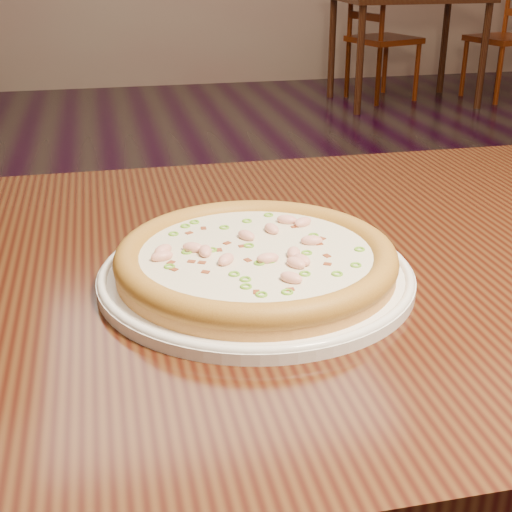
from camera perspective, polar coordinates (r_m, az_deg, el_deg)
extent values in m
plane|color=black|center=(1.89, 6.27, -11.43)|extent=(9.00, 9.00, 0.00)
cube|color=black|center=(0.85, 7.15, -1.04)|extent=(1.20, 0.80, 0.04)
cylinder|color=white|center=(0.77, 0.00, -1.63)|extent=(0.34, 0.34, 0.01)
torus|color=white|center=(0.77, 0.00, -1.23)|extent=(0.34, 0.34, 0.01)
cylinder|color=gold|center=(0.76, 0.00, -0.62)|extent=(0.30, 0.30, 0.02)
torus|color=#AB822F|center=(0.76, 0.00, 0.00)|extent=(0.30, 0.30, 0.03)
cylinder|color=silver|center=(0.76, 0.00, 0.17)|extent=(0.25, 0.25, 0.00)
ellipsoid|color=#F2B29E|center=(0.73, 3.66, -0.31)|extent=(0.02, 0.03, 0.01)
ellipsoid|color=#F2B29E|center=(0.75, 3.03, 0.26)|extent=(0.02, 0.03, 0.01)
ellipsoid|color=#F2B29E|center=(0.75, -4.08, 0.40)|extent=(0.02, 0.03, 0.01)
ellipsoid|color=#F2B29E|center=(0.81, 1.26, 2.20)|extent=(0.02, 0.03, 0.01)
ellipsoid|color=#F2B29E|center=(0.84, 2.48, 2.92)|extent=(0.03, 0.02, 0.01)
ellipsoid|color=#F2B29E|center=(0.76, -7.44, 0.48)|extent=(0.03, 0.03, 0.01)
ellipsoid|color=#F2B29E|center=(0.72, 3.21, -0.55)|extent=(0.02, 0.03, 0.01)
ellipsoid|color=#F2B29E|center=(0.73, -2.41, -0.28)|extent=(0.03, 0.03, 0.01)
ellipsoid|color=#F2B29E|center=(0.79, -0.78, 1.66)|extent=(0.02, 0.03, 0.01)
ellipsoid|color=#F2B29E|center=(0.83, 3.77, 2.72)|extent=(0.03, 0.02, 0.01)
ellipsoid|color=#F2B29E|center=(0.69, 2.84, -1.75)|extent=(0.03, 0.03, 0.01)
ellipsoid|color=#F2B29E|center=(0.73, 0.95, -0.18)|extent=(0.03, 0.02, 0.01)
ellipsoid|color=#F2B29E|center=(0.76, -5.06, 0.68)|extent=(0.03, 0.02, 0.01)
ellipsoid|color=#F2B29E|center=(0.78, 4.47, 1.25)|extent=(0.03, 0.02, 0.01)
ellipsoid|color=#F2B29E|center=(0.74, -7.54, -0.02)|extent=(0.03, 0.02, 0.01)
cube|color=maroon|center=(0.76, -2.96, 0.43)|extent=(0.01, 0.01, 0.00)
cube|color=maroon|center=(0.82, 3.10, 2.29)|extent=(0.01, 0.01, 0.00)
cube|color=maroon|center=(0.75, 5.69, -0.05)|extent=(0.01, 0.01, 0.00)
cube|color=maroon|center=(0.78, -2.33, 0.98)|extent=(0.01, 0.01, 0.00)
cube|color=maroon|center=(0.79, 5.28, 1.35)|extent=(0.01, 0.01, 0.00)
cube|color=maroon|center=(0.67, 0.03, -2.97)|extent=(0.01, 0.01, 0.00)
cube|color=maroon|center=(0.74, -6.81, -0.59)|extent=(0.01, 0.01, 0.00)
cube|color=maroon|center=(0.74, -0.67, -0.39)|extent=(0.01, 0.01, 0.00)
cube|color=maroon|center=(0.78, 5.07, 0.91)|extent=(0.01, 0.01, 0.00)
cube|color=maroon|center=(0.77, -1.10, 0.74)|extent=(0.01, 0.01, 0.00)
cube|color=maroon|center=(0.82, -4.22, 2.17)|extent=(0.01, 0.01, 0.00)
cube|color=maroon|center=(0.85, 2.43, 3.07)|extent=(0.01, 0.01, 0.00)
cube|color=maroon|center=(0.73, -4.35, -0.59)|extent=(0.01, 0.01, 0.00)
cube|color=maroon|center=(0.73, 5.74, -0.71)|extent=(0.01, 0.01, 0.00)
cube|color=maroon|center=(0.74, -5.19, -0.50)|extent=(0.01, 0.01, 0.00)
cube|color=maroon|center=(0.84, 4.08, 2.72)|extent=(0.01, 0.01, 0.00)
cube|color=maroon|center=(0.71, -4.06, -1.35)|extent=(0.01, 0.01, 0.00)
cube|color=maroon|center=(0.74, -2.40, -0.34)|extent=(0.01, 0.01, 0.00)
cube|color=maroon|center=(0.68, 2.75, -2.75)|extent=(0.01, 0.01, 0.00)
cube|color=maroon|center=(0.72, -6.59, -1.13)|extent=(0.01, 0.01, 0.00)
cube|color=maroon|center=(0.81, -5.38, 1.79)|extent=(0.01, 0.01, 0.00)
torus|color=#60A423|center=(0.86, 1.01, 3.29)|extent=(0.02, 0.02, 0.00)
torus|color=#60A423|center=(0.73, -6.94, -0.85)|extent=(0.01, 0.01, 0.00)
torus|color=#60A423|center=(0.68, -0.81, -2.46)|extent=(0.02, 0.02, 0.00)
torus|color=#60A423|center=(0.76, -5.57, 0.32)|extent=(0.02, 0.02, 0.00)
torus|color=#60A423|center=(0.67, 2.51, -2.90)|extent=(0.01, 0.01, 0.00)
torus|color=#60A423|center=(0.76, -7.59, 0.09)|extent=(0.02, 0.02, 0.00)
torus|color=#60A423|center=(0.84, 2.54, 2.73)|extent=(0.01, 0.01, 0.00)
torus|color=#60A423|center=(0.84, -4.95, 2.71)|extent=(0.01, 0.01, 0.00)
torus|color=#60A423|center=(0.73, 1.12, -0.39)|extent=(0.02, 0.02, 0.00)
torus|color=#60A423|center=(0.73, 0.26, -0.57)|extent=(0.02, 0.02, 0.00)
torus|color=#60A423|center=(0.81, -6.62, 1.76)|extent=(0.02, 0.02, 0.00)
torus|color=#60A423|center=(0.71, -1.76, -1.46)|extent=(0.02, 0.02, 0.00)
torus|color=#60A423|center=(0.77, -0.58, 0.83)|extent=(0.01, 0.01, 0.00)
torus|color=#60A423|center=(0.83, -5.68, 2.39)|extent=(0.02, 0.02, 0.00)
torus|color=#60A423|center=(0.84, -0.73, 2.81)|extent=(0.01, 0.01, 0.00)
torus|color=#60A423|center=(0.82, -2.55, 2.29)|extent=(0.01, 0.01, 0.00)
torus|color=#60A423|center=(0.71, 6.51, -1.44)|extent=(0.01, 0.01, 0.00)
torus|color=#60A423|center=(0.76, 4.08, 0.25)|extent=(0.01, 0.01, 0.00)
torus|color=#60A423|center=(0.80, 4.62, 1.65)|extent=(0.02, 0.02, 0.00)
torus|color=#60A423|center=(0.69, -0.85, -1.88)|extent=(0.02, 0.02, 0.00)
torus|color=#60A423|center=(0.67, 0.44, -3.10)|extent=(0.02, 0.02, 0.00)
torus|color=#60A423|center=(0.71, 3.93, -1.43)|extent=(0.02, 0.02, 0.00)
torus|color=#60A423|center=(0.77, 8.28, 0.53)|extent=(0.01, 0.01, 0.00)
torus|color=#60A423|center=(0.76, -3.57, 0.49)|extent=(0.01, 0.01, 0.00)
torus|color=#60A423|center=(0.73, 7.99, -0.73)|extent=(0.02, 0.02, 0.00)
cylinder|color=black|center=(4.96, 8.31, 15.17)|extent=(0.05, 0.05, 0.71)
cylinder|color=black|center=(5.34, 17.72, 14.94)|extent=(0.05, 0.05, 0.71)
cylinder|color=black|center=(5.52, 6.09, 16.14)|extent=(0.05, 0.05, 0.71)
cylinder|color=black|center=(5.87, 14.81, 15.97)|extent=(0.05, 0.05, 0.71)
cube|color=#561D05|center=(5.50, 10.20, 16.67)|extent=(0.53, 0.53, 0.04)
cylinder|color=#561D05|center=(5.52, 12.73, 14.13)|extent=(0.04, 0.04, 0.41)
cylinder|color=#561D05|center=(5.78, 10.27, 14.75)|extent=(0.04, 0.04, 0.41)
cylinder|color=#561D05|center=(5.28, 9.76, 13.94)|extent=(0.04, 0.04, 0.41)
cylinder|color=#561D05|center=(5.56, 7.33, 14.57)|extent=(0.04, 0.04, 0.41)
cylinder|color=#561D05|center=(5.24, 9.97, 16.85)|extent=(0.04, 0.04, 0.95)
cylinder|color=#561D05|center=(5.52, 7.48, 17.33)|extent=(0.04, 0.04, 0.95)
cube|color=#561D05|center=(5.37, 8.78, 18.42)|extent=(0.14, 0.35, 0.05)
cube|color=#561D05|center=(5.75, 19.18, 16.08)|extent=(0.51, 0.51, 0.04)
cylinder|color=#561D05|center=(5.78, 16.30, 14.20)|extent=(0.04, 0.04, 0.41)
cylinder|color=#561D05|center=(5.53, 18.86, 13.48)|extent=(0.04, 0.04, 0.41)
cylinder|color=#561D05|center=(6.03, 18.90, 14.25)|extent=(0.04, 0.04, 0.41)
cylinder|color=#561D05|center=(6.00, 19.25, 16.78)|extent=(0.04, 0.04, 0.95)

